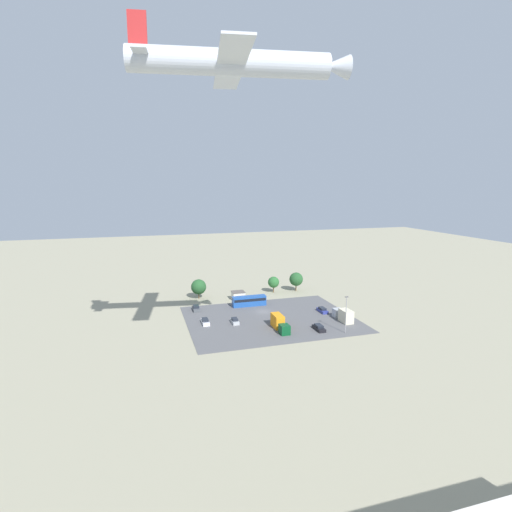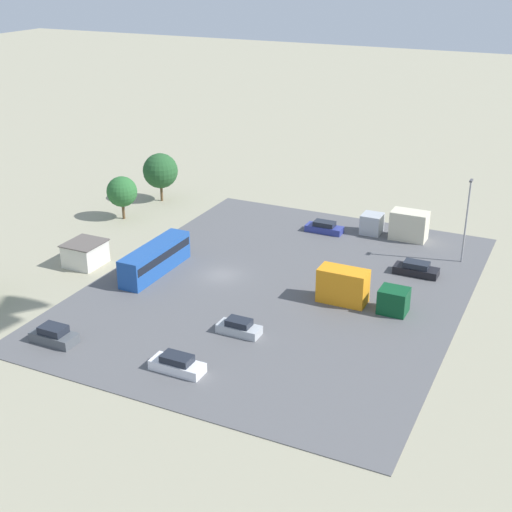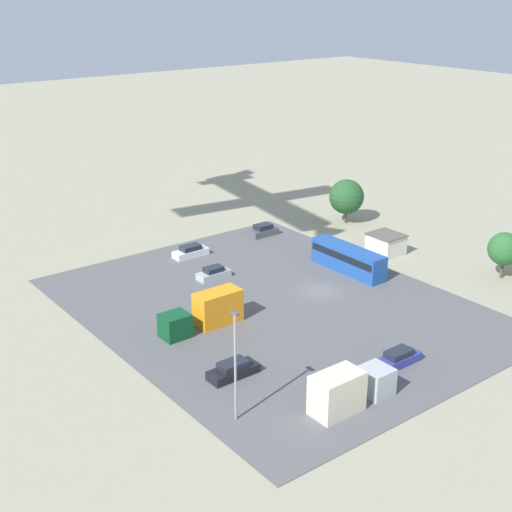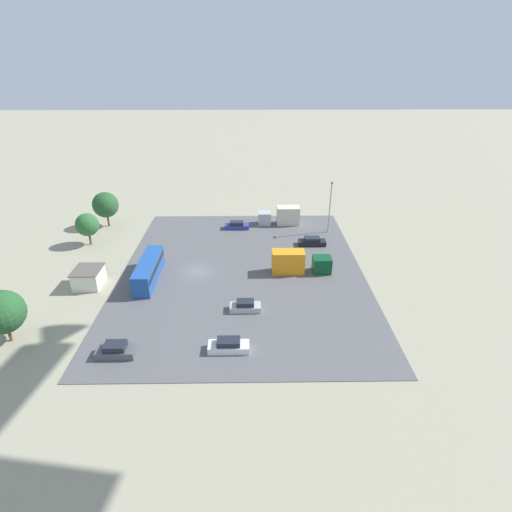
{
  "view_description": "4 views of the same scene",
  "coord_description": "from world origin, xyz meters",
  "px_view_note": "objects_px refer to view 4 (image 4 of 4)",
  "views": [
    {
      "loc": [
        35.21,
        109.6,
        37.45
      ],
      "look_at": [
        9.71,
        24.88,
        21.77
      ],
      "focal_mm": 28.0,
      "sensor_mm": 36.0,
      "label": 1
    },
    {
      "loc": [
        61.64,
        33.61,
        32.47
      ],
      "look_at": [
        -0.75,
        3.83,
        2.74
      ],
      "focal_mm": 50.0,
      "sensor_mm": 36.0,
      "label": 2
    },
    {
      "loc": [
        -54.86,
        51.52,
        33.16
      ],
      "look_at": [
        1.66,
        8.0,
        5.74
      ],
      "focal_mm": 50.0,
      "sensor_mm": 36.0,
      "label": 3
    },
    {
      "loc": [
        54.0,
        8.3,
        30.07
      ],
      "look_at": [
        2.73,
        9.03,
        4.04
      ],
      "focal_mm": 28.0,
      "sensor_mm": 36.0,
      "label": 4
    }
  ],
  "objects_px": {
    "parked_car_1": "(229,346)",
    "parked_car_4": "(237,226)",
    "parked_truck_1": "(298,263)",
    "parked_truck_0": "(281,216)",
    "bus": "(149,270)",
    "parked_car_0": "(245,306)",
    "parked_car_2": "(312,242)",
    "parked_car_3": "(116,350)",
    "shed_building": "(89,277)"
  },
  "relations": [
    {
      "from": "parked_car_2",
      "to": "parked_car_3",
      "type": "height_order",
      "value": "parked_car_3"
    },
    {
      "from": "shed_building",
      "to": "parked_car_4",
      "type": "distance_m",
      "value": 29.3
    },
    {
      "from": "parked_car_0",
      "to": "parked_car_1",
      "type": "height_order",
      "value": "parked_car_1"
    },
    {
      "from": "shed_building",
      "to": "parked_truck_0",
      "type": "xyz_separation_m",
      "value": [
        -22.97,
        29.42,
        0.35
      ]
    },
    {
      "from": "parked_car_0",
      "to": "parked_car_2",
      "type": "distance_m",
      "value": 22.95
    },
    {
      "from": "bus",
      "to": "parked_car_3",
      "type": "xyz_separation_m",
      "value": [
        16.73,
        0.05,
        -1.01
      ]
    },
    {
      "from": "parked_car_0",
      "to": "parked_truck_1",
      "type": "relative_size",
      "value": 0.45
    },
    {
      "from": "parked_truck_1",
      "to": "parked_car_4",
      "type": "bearing_deg",
      "value": -150.36
    },
    {
      "from": "parked_truck_0",
      "to": "parked_truck_1",
      "type": "xyz_separation_m",
      "value": [
        19.49,
        1.09,
        -0.0
      ]
    },
    {
      "from": "parked_car_3",
      "to": "parked_truck_0",
      "type": "xyz_separation_m",
      "value": [
        -38.25,
        21.04,
        0.94
      ]
    },
    {
      "from": "parked_car_1",
      "to": "parked_car_4",
      "type": "distance_m",
      "value": 35.31
    },
    {
      "from": "bus",
      "to": "parked_car_0",
      "type": "distance_m",
      "value": 16.5
    },
    {
      "from": "bus",
      "to": "parked_car_1",
      "type": "xyz_separation_m",
      "value": [
        16.05,
        12.5,
        -1.07
      ]
    },
    {
      "from": "parked_car_0",
      "to": "parked_car_4",
      "type": "bearing_deg",
      "value": -175.98
    },
    {
      "from": "parked_car_3",
      "to": "parked_car_0",
      "type": "bearing_deg",
      "value": 121.0
    },
    {
      "from": "bus",
      "to": "parked_truck_0",
      "type": "xyz_separation_m",
      "value": [
        -21.52,
        21.09,
        -0.07
      ]
    },
    {
      "from": "parked_car_0",
      "to": "bus",
      "type": "bearing_deg",
      "value": -119.75
    },
    {
      "from": "parked_car_1",
      "to": "parked_car_2",
      "type": "bearing_deg",
      "value": 154.41
    },
    {
      "from": "bus",
      "to": "parked_car_0",
      "type": "bearing_deg",
      "value": -29.75
    },
    {
      "from": "bus",
      "to": "parked_car_1",
      "type": "distance_m",
      "value": 20.37
    },
    {
      "from": "parked_car_3",
      "to": "parked_car_4",
      "type": "relative_size",
      "value": 0.9
    },
    {
      "from": "parked_car_1",
      "to": "shed_building",
      "type": "bearing_deg",
      "value": -125.01
    },
    {
      "from": "parked_car_0",
      "to": "parked_car_3",
      "type": "distance_m",
      "value": 16.62
    },
    {
      "from": "bus",
      "to": "parked_truck_0",
      "type": "distance_m",
      "value": 30.13
    },
    {
      "from": "parked_car_1",
      "to": "parked_car_4",
      "type": "xyz_separation_m",
      "value": [
        -35.31,
        -0.13,
        -0.03
      ]
    },
    {
      "from": "parked_car_4",
      "to": "parked_truck_1",
      "type": "bearing_deg",
      "value": -150.36
    },
    {
      "from": "bus",
      "to": "parked_truck_0",
      "type": "relative_size",
      "value": 1.33
    },
    {
      "from": "parked_car_2",
      "to": "parked_truck_0",
      "type": "bearing_deg",
      "value": -154.43
    },
    {
      "from": "parked_car_1",
      "to": "parked_car_4",
      "type": "relative_size",
      "value": 1.0
    },
    {
      "from": "parked_truck_1",
      "to": "parked_truck_0",
      "type": "bearing_deg",
      "value": -176.79
    },
    {
      "from": "parked_car_0",
      "to": "parked_car_3",
      "type": "xyz_separation_m",
      "value": [
        8.56,
        -14.25,
        0.07
      ]
    },
    {
      "from": "parked_car_3",
      "to": "parked_truck_0",
      "type": "distance_m",
      "value": 43.66
    },
    {
      "from": "shed_building",
      "to": "parked_car_1",
      "type": "bearing_deg",
      "value": 54.99
    },
    {
      "from": "parked_car_2",
      "to": "parked_truck_1",
      "type": "height_order",
      "value": "parked_truck_1"
    },
    {
      "from": "parked_car_1",
      "to": "parked_truck_0",
      "type": "relative_size",
      "value": 0.58
    },
    {
      "from": "parked_car_2",
      "to": "parked_car_4",
      "type": "relative_size",
      "value": 1.02
    },
    {
      "from": "parked_car_3",
      "to": "parked_truck_1",
      "type": "bearing_deg",
      "value": 130.27
    },
    {
      "from": "parked_car_4",
      "to": "parked_truck_0",
      "type": "height_order",
      "value": "parked_truck_0"
    },
    {
      "from": "bus",
      "to": "parked_car_2",
      "type": "distance_m",
      "value": 28.34
    },
    {
      "from": "shed_building",
      "to": "parked_car_3",
      "type": "distance_m",
      "value": 17.43
    },
    {
      "from": "shed_building",
      "to": "parked_car_1",
      "type": "relative_size",
      "value": 0.92
    },
    {
      "from": "parked_car_2",
      "to": "parked_car_0",
      "type": "bearing_deg",
      "value": -30.04
    },
    {
      "from": "shed_building",
      "to": "parked_car_0",
      "type": "relative_size",
      "value": 1.05
    },
    {
      "from": "parked_truck_0",
      "to": "parked_truck_1",
      "type": "distance_m",
      "value": 19.52
    },
    {
      "from": "parked_car_4",
      "to": "parked_car_3",
      "type": "bearing_deg",
      "value": 161.1
    },
    {
      "from": "parked_car_2",
      "to": "parked_car_3",
      "type": "distance_m",
      "value": 38.35
    },
    {
      "from": "shed_building",
      "to": "parked_car_3",
      "type": "xyz_separation_m",
      "value": [
        15.27,
        8.38,
        -0.59
      ]
    },
    {
      "from": "parked_car_1",
      "to": "parked_truck_1",
      "type": "bearing_deg",
      "value": 151.8
    },
    {
      "from": "parked_car_2",
      "to": "parked_car_4",
      "type": "distance_m",
      "value": 15.4
    },
    {
      "from": "parked_car_0",
      "to": "parked_car_2",
      "type": "xyz_separation_m",
      "value": [
        -19.87,
        11.49,
        0.01
      ]
    }
  ]
}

